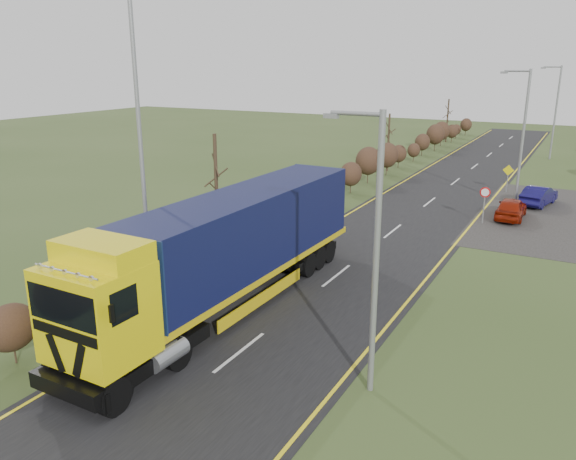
% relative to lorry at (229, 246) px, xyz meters
% --- Properties ---
extents(ground, '(160.00, 160.00, 0.00)m').
position_rel_lorry_xyz_m(ground, '(2.27, 1.13, -2.57)').
color(ground, '#35471E').
rests_on(ground, ground).
extents(road, '(8.00, 120.00, 0.02)m').
position_rel_lorry_xyz_m(road, '(2.27, 11.13, -2.56)').
color(road, black).
rests_on(road, ground).
extents(layby, '(6.00, 18.00, 0.02)m').
position_rel_lorry_xyz_m(layby, '(8.77, 21.13, -2.56)').
color(layby, '#292725').
rests_on(layby, ground).
extents(lane_markings, '(7.52, 116.00, 0.01)m').
position_rel_lorry_xyz_m(lane_markings, '(2.27, 10.82, -2.54)').
color(lane_markings, yellow).
rests_on(lane_markings, road).
extents(hedgerow, '(2.24, 102.04, 6.05)m').
position_rel_lorry_xyz_m(hedgerow, '(-3.72, 9.03, -0.95)').
color(hedgerow, '#321F16').
rests_on(hedgerow, ground).
extents(lorry, '(3.16, 16.28, 4.53)m').
position_rel_lorry_xyz_m(lorry, '(0.00, 0.00, 0.00)').
color(lorry, black).
rests_on(lorry, ground).
extents(car_red_hatchback, '(1.60, 3.94, 1.34)m').
position_rel_lorry_xyz_m(car_red_hatchback, '(7.80, 19.24, -1.90)').
color(car_red_hatchback, maroon).
rests_on(car_red_hatchback, ground).
extents(car_blue_sedan, '(2.20, 4.19, 1.31)m').
position_rel_lorry_xyz_m(car_blue_sedan, '(8.96, 23.85, -1.91)').
color(car_blue_sedan, '#0F0B40').
rests_on(car_blue_sedan, ground).
extents(streetlight_near, '(1.74, 0.18, 8.15)m').
position_rel_lorry_xyz_m(streetlight_near, '(6.78, -2.88, 1.89)').
color(streetlight_near, gray).
rests_on(streetlight_near, ground).
extents(streetlight_mid, '(1.90, 0.18, 8.94)m').
position_rel_lorry_xyz_m(streetlight_mid, '(7.50, 23.03, 2.35)').
color(streetlight_mid, gray).
rests_on(streetlight_mid, ground).
extents(streetlight_far, '(1.93, 0.18, 9.08)m').
position_rel_lorry_xyz_m(streetlight_far, '(7.96, 45.05, 2.43)').
color(streetlight_far, gray).
rests_on(streetlight_far, ground).
extents(left_pole, '(0.16, 0.16, 11.36)m').
position_rel_lorry_xyz_m(left_pole, '(-2.93, -1.29, 3.11)').
color(left_pole, gray).
rests_on(left_pole, ground).
extents(speed_sign, '(0.61, 0.10, 2.22)m').
position_rel_lorry_xyz_m(speed_sign, '(6.47, 17.37, -1.02)').
color(speed_sign, gray).
rests_on(speed_sign, ground).
extents(warning_board, '(0.79, 0.11, 2.08)m').
position_rel_lorry_xyz_m(warning_board, '(6.47, 26.99, -1.29)').
color(warning_board, gray).
rests_on(warning_board, ground).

